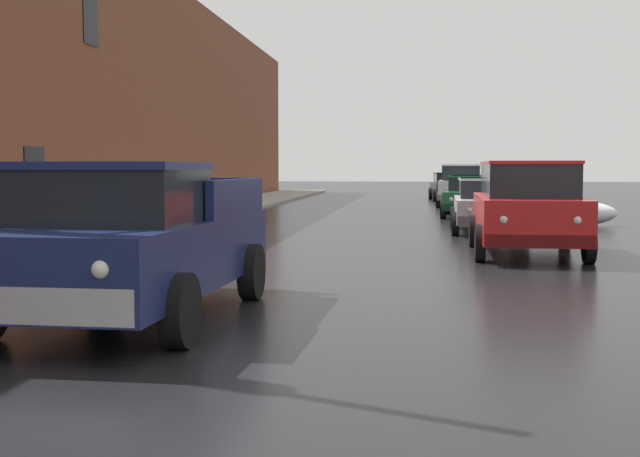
# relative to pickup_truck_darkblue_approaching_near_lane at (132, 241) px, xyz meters

# --- Properties ---
(left_sidewalk_slab) EXTENTS (3.07, 80.00, 0.13)m
(left_sidewalk_slab) POSITION_rel_pickup_truck_darkblue_approaching_near_lane_xyz_m (-4.60, 8.46, -0.82)
(left_sidewalk_slab) COLOR gray
(left_sidewalk_slab) RESTS_ON ground
(snow_bank_along_left_kerb) EXTENTS (2.95, 1.35, 0.78)m
(snow_bank_along_left_kerb) POSITION_rel_pickup_truck_darkblue_approaching_near_lane_xyz_m (7.41, 15.63, -0.50)
(snow_bank_along_left_kerb) COLOR white
(snow_bank_along_left_kerb) RESTS_ON ground
(snow_bank_mid_block_left) EXTENTS (1.95, 1.40, 0.72)m
(snow_bank_mid_block_left) POSITION_rel_pickup_truck_darkblue_approaching_near_lane_xyz_m (-2.92, 13.88, -0.53)
(snow_bank_mid_block_left) COLOR white
(snow_bank_mid_block_left) RESTS_ON ground
(pickup_truck_darkblue_approaching_near_lane) EXTENTS (2.33, 5.04, 1.76)m
(pickup_truck_darkblue_approaching_near_lane) POSITION_rel_pickup_truck_darkblue_approaching_near_lane_xyz_m (0.00, 0.00, 0.00)
(pickup_truck_darkblue_approaching_near_lane) COLOR navy
(pickup_truck_darkblue_approaching_near_lane) RESTS_ON ground
(suv_red_parked_kerbside_close) EXTENTS (2.18, 4.78, 1.82)m
(suv_red_parked_kerbside_close) POSITION_rel_pickup_truck_darkblue_approaching_near_lane_xyz_m (5.29, 7.68, 0.11)
(suv_red_parked_kerbside_close) COLOR red
(suv_red_parked_kerbside_close) RESTS_ON ground
(sedan_silver_parked_kerbside_mid) EXTENTS (1.96, 4.28, 1.42)m
(sedan_silver_parked_kerbside_mid) POSITION_rel_pickup_truck_darkblue_approaching_near_lane_xyz_m (5.02, 13.33, -0.13)
(sedan_silver_parked_kerbside_mid) COLOR #B7B7BC
(sedan_silver_parked_kerbside_mid) RESTS_ON ground
(sedan_green_parked_far_down_block) EXTENTS (2.15, 4.56, 1.42)m
(sedan_green_parked_far_down_block) POSITION_rel_pickup_truck_darkblue_approaching_near_lane_xyz_m (5.02, 20.19, -0.13)
(sedan_green_parked_far_down_block) COLOR #1E5633
(sedan_green_parked_far_down_block) RESTS_ON ground
(suv_white_queued_behind_truck) EXTENTS (2.30, 4.61, 1.82)m
(suv_white_queued_behind_truck) POSITION_rel_pickup_truck_darkblue_approaching_near_lane_xyz_m (5.12, 27.78, 0.11)
(suv_white_queued_behind_truck) COLOR silver
(suv_white_queued_behind_truck) RESTS_ON ground
(sedan_black_at_far_intersection) EXTENTS (2.08, 4.45, 1.42)m
(sedan_black_at_far_intersection) POSITION_rel_pickup_truck_darkblue_approaching_near_lane_xyz_m (4.85, 34.41, -0.13)
(sedan_black_at_far_intersection) COLOR black
(sedan_black_at_far_intersection) RESTS_ON ground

